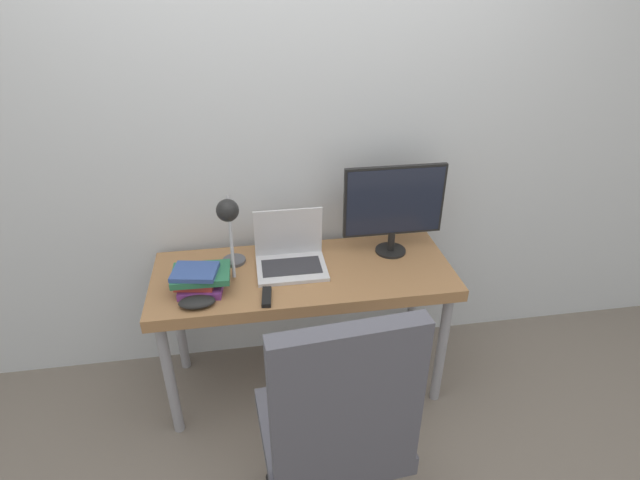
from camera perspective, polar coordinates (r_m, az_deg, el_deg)
The scene contains 10 objects.
ground_plane at distance 2.69m, azimuth -0.81°, elevation -20.02°, with size 12.00×12.00×0.00m, color #70665B.
wall_back at distance 2.49m, azimuth -3.17°, elevation 12.06°, with size 8.00×0.05×2.60m.
desk at distance 2.46m, azimuth -1.87°, elevation -4.96°, with size 1.45×0.57×0.73m.
laptop at distance 2.43m, azimuth -3.40°, elevation -1.82°, with size 0.33×0.26×0.27m.
monitor at distance 2.47m, azimuth 8.45°, elevation 4.00°, with size 0.50×0.16×0.47m.
desk_lamp at distance 2.26m, azimuth -10.37°, elevation 2.13°, with size 0.11×0.27×0.41m.
office_chair at distance 1.88m, azimuth 2.02°, elevation -20.10°, with size 0.58×0.58×1.12m.
book_stack at distance 2.31m, azimuth -13.66°, elevation -4.31°, with size 0.26×0.20×0.12m.
tv_remote at distance 2.23m, azimuth -6.12°, elevation -6.49°, with size 0.05×0.14×0.02m.
game_controller at distance 2.24m, azimuth -13.89°, elevation -6.89°, with size 0.16×0.09×0.04m.
Camera 1 is at (-0.24, -1.73, 2.05)m, focal length 28.00 mm.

